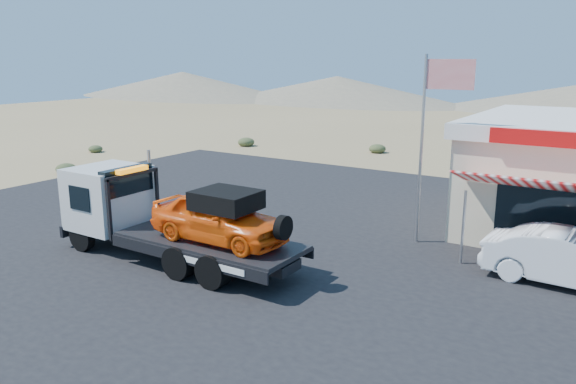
# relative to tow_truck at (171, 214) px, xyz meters

# --- Properties ---
(ground) EXTENTS (120.00, 120.00, 0.00)m
(ground) POSITION_rel_tow_truck_xyz_m (0.84, 1.06, -1.43)
(ground) COLOR olive
(ground) RESTS_ON ground
(asphalt_lot) EXTENTS (32.00, 24.00, 0.02)m
(asphalt_lot) POSITION_rel_tow_truck_xyz_m (2.84, 4.06, -1.42)
(asphalt_lot) COLOR black
(asphalt_lot) RESTS_ON ground
(tow_truck) EXTENTS (7.92, 2.35, 2.65)m
(tow_truck) POSITION_rel_tow_truck_xyz_m (0.00, 0.00, 0.00)
(tow_truck) COLOR black
(tow_truck) RESTS_ON asphalt_lot
(white_sedan) EXTENTS (4.43, 1.66, 1.44)m
(white_sedan) POSITION_rel_tow_truck_xyz_m (10.19, 4.29, -0.69)
(white_sedan) COLOR silver
(white_sedan) RESTS_ON asphalt_lot
(flagpole) EXTENTS (1.55, 0.10, 6.00)m
(flagpole) POSITION_rel_tow_truck_xyz_m (5.77, 5.56, 2.34)
(flagpole) COLOR #99999E
(flagpole) RESTS_ON asphalt_lot
(desert_scrub) EXTENTS (26.70, 29.39, 0.70)m
(desert_scrub) POSITION_rel_tow_truck_xyz_m (-13.17, 8.09, -1.13)
(desert_scrub) COLOR #344022
(desert_scrub) RESTS_ON ground
(distant_hills) EXTENTS (126.00, 48.00, 4.20)m
(distant_hills) POSITION_rel_tow_truck_xyz_m (-8.94, 56.20, 0.46)
(distant_hills) COLOR #726B59
(distant_hills) RESTS_ON ground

